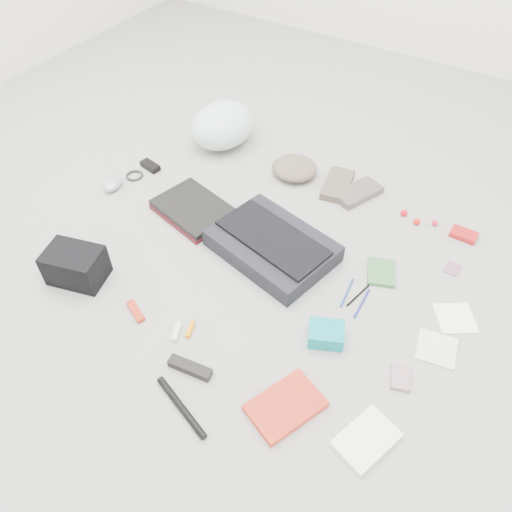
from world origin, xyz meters
The scene contains 33 objects.
ground_plane centered at (0.00, 0.00, 0.00)m, with size 4.00×4.00×0.00m, color gray.
messenger_bag centered at (0.02, 0.09, 0.04)m, with size 0.45×0.32×0.07m, color black.
bag_flap centered at (0.02, 0.09, 0.08)m, with size 0.43×0.19×0.01m, color black.
laptop_sleeve centered at (-0.38, 0.11, 0.01)m, with size 0.31×0.23×0.02m, color #52141B.
laptop centered at (-0.38, 0.11, 0.03)m, with size 0.31×0.23×0.02m, color black.
bike_helmet centered at (-0.56, 0.60, 0.10)m, with size 0.27×0.34×0.20m, color #CEF3E9.
beanie centered at (-0.15, 0.57, 0.04)m, with size 0.21×0.20×0.07m, color brown.
mitten_left centered at (0.06, 0.58, 0.02)m, with size 0.11×0.22×0.03m, color brown.
mitten_right centered at (0.16, 0.58, 0.02)m, with size 0.10×0.21×0.03m, color #524843.
power_brick centered at (-0.73, 0.26, 0.01)m, with size 0.10×0.04×0.03m, color black.
cable_coil centered at (-0.76, 0.17, 0.01)m, with size 0.08×0.08×0.01m, color black.
mouse centered at (-0.78, 0.06, 0.02)m, with size 0.07×0.11×0.04m, color #94939E.
camera_bag centered at (-0.52, -0.40, 0.06)m, with size 0.20×0.14×0.13m, color black.
multitool centered at (-0.24, -0.41, 0.01)m, with size 0.10×0.03×0.02m, color #A22311.
toiletry_tube_white centered at (-0.06, -0.40, 0.01)m, with size 0.02×0.02×0.07m, color silver.
toiletry_tube_orange centered at (-0.03, -0.37, 0.01)m, with size 0.02×0.02×0.06m, color orange.
u_lock centered at (0.06, -0.49, 0.01)m, with size 0.14×0.04×0.03m, color black.
bike_pump centered at (0.12, -0.61, 0.01)m, with size 0.02×0.02×0.24m, color black.
book_red centered at (0.38, -0.44, 0.01)m, with size 0.14×0.22×0.02m, color red.
book_white centered at (0.62, -0.41, 0.01)m, with size 0.12×0.18×0.02m, color white.
notepad centered at (0.42, 0.21, 0.01)m, with size 0.10×0.13×0.02m, color #336736.
pen_blue centered at (0.35, 0.06, 0.00)m, with size 0.01×0.01×0.14m, color navy.
pen_black centered at (0.39, 0.07, 0.00)m, with size 0.01×0.01×0.13m, color black.
pen_navy centered at (0.42, 0.04, 0.00)m, with size 0.01×0.01×0.14m, color navy.
accordion_wallet centered at (0.37, -0.16, 0.03)m, with size 0.11×0.09×0.06m, color #068D96.
card_deck centered at (0.64, -0.17, 0.01)m, with size 0.06×0.09×0.02m, color gray.
napkin_top centered at (0.71, 0.15, 0.00)m, with size 0.13×0.13×0.01m, color white.
napkin_bottom centered at (0.70, -0.01, 0.00)m, with size 0.12×0.12×0.01m, color silver.
lollipop_a centered at (0.37, 0.56, 0.01)m, with size 0.03×0.03×0.03m, color red.
lollipop_b centered at (0.44, 0.54, 0.01)m, with size 0.03×0.03×0.03m, color red.
lollipop_c centered at (0.50, 0.57, 0.01)m, with size 0.02×0.02×0.02m, color red.
altoids_tin centered at (0.62, 0.57, 0.01)m, with size 0.10×0.06×0.02m, color #AD1618.
stamp_sheet centered at (0.64, 0.37, 0.00)m, with size 0.05×0.06×0.00m, color #8F5B6F.
Camera 1 is at (0.67, -1.08, 1.39)m, focal length 35.00 mm.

